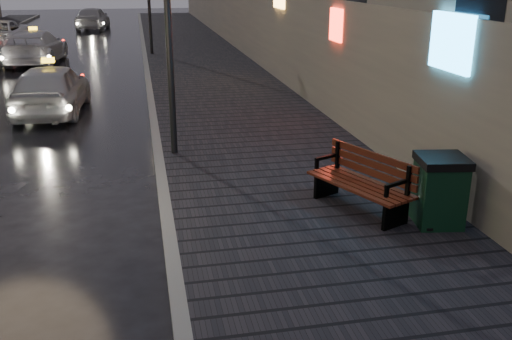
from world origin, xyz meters
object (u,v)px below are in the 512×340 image
at_px(trash_bin, 439,190).
at_px(taxi_mid, 35,47).
at_px(bench, 363,182).
at_px(car_far, 93,18).
at_px(taxi_near, 51,88).

distance_m(trash_bin, taxi_mid, 21.27).
relative_size(bench, trash_bin, 1.82).
distance_m(bench, taxi_mid, 20.20).
height_order(taxi_mid, car_far, car_far).
relative_size(taxi_near, taxi_mid, 0.85).
bearing_deg(taxi_near, bench, 127.82).
relative_size(trash_bin, taxi_mid, 0.22).
xyz_separation_m(taxi_near, taxi_mid, (-1.94, 9.94, 0.00)).
xyz_separation_m(bench, car_far, (-6.41, 33.95, 0.15)).
xyz_separation_m(bench, trash_bin, (0.93, -0.76, 0.07)).
relative_size(taxi_near, car_far, 0.92).
bearing_deg(bench, taxi_near, 100.80).
bearing_deg(car_far, trash_bin, 108.04).
height_order(bench, taxi_near, taxi_near).
height_order(taxi_near, car_far, car_far).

